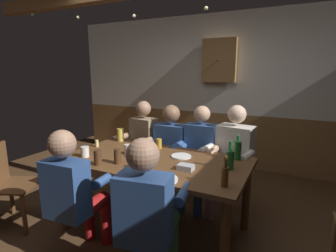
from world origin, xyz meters
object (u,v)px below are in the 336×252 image
dining_table (155,168)px  pint_glass_3 (120,135)px  table_candle (97,143)px  person_0 (140,143)px  bottle_0 (225,175)px  pint_glass_2 (159,144)px  person_1 (169,147)px  bottle_2 (230,159)px  pint_glass_7 (128,149)px  chair_empty_near_right (7,183)px  pint_glass_5 (141,163)px  person_2 (199,152)px  plate_0 (181,156)px  condiment_caddy (186,167)px  person_5 (148,209)px  wall_dart_cabinet (219,60)px  pint_glass_4 (85,152)px  pint_glass_1 (117,156)px  person_3 (232,155)px  pint_glass_0 (98,157)px  bottle_1 (238,150)px  person_4 (74,190)px  pint_glass_6 (140,153)px  plate_1 (161,179)px

dining_table → pint_glass_3: 0.85m
table_candle → person_0: bearing=74.6°
bottle_0 → pint_glass_2: bearing=144.8°
pint_glass_3 → person_1: bearing=31.2°
dining_table → bottle_2: bearing=4.3°
pint_glass_7 → person_0: bearing=113.4°
chair_empty_near_right → pint_glass_5: size_ratio=7.15×
person_2 → plate_0: bearing=90.5°
condiment_caddy → bottle_0: size_ratio=0.58×
person_5 → plate_0: 0.91m
wall_dart_cabinet → pint_glass_4: bearing=-105.4°
plate_0 → pint_glass_5: 0.51m
pint_glass_4 → pint_glass_1: bearing=-1.2°
person_3 → table_candle: 1.57m
pint_glass_0 → pint_glass_7: pint_glass_0 is taller
person_0 → person_5: 1.74m
person_0 → person_3: bearing=-171.5°
condiment_caddy → pint_glass_3: (-1.12, 0.54, 0.05)m
person_1 → pint_glass_4: 1.10m
bottle_1 → plate_0: bearing=-160.8°
pint_glass_4 → pint_glass_5: bearing=-3.1°
person_4 → pint_glass_0: (-0.02, 0.33, 0.18)m
table_candle → pint_glass_7: 0.48m
pint_glass_1 → bottle_1: bearing=32.6°
bottle_0 → bottle_1: size_ratio=0.98×
table_candle → pint_glass_6: bearing=-11.2°
bottle_0 → wall_dart_cabinet: bearing=107.9°
bottle_1 → pint_glass_1: (-0.99, -0.63, -0.03)m
person_5 → wall_dart_cabinet: wall_dart_cabinet is taller
person_0 → person_5: person_0 is taller
person_5 → pint_glass_1: 0.77m
table_candle → pint_glass_6: (0.68, -0.14, 0.02)m
dining_table → person_1: (-0.21, 0.72, 0.00)m
condiment_caddy → pint_glass_7: bearing=168.5°
plate_0 → pint_glass_1: pint_glass_1 is taller
person_3 → plate_1: size_ratio=4.65×
pint_glass_0 → pint_glass_6: size_ratio=1.11×
plate_1 → pint_glass_3: (-1.03, 0.84, 0.07)m
plate_0 → bottle_2: (0.53, -0.12, 0.09)m
pint_glass_4 → pint_glass_0: bearing=-23.7°
person_1 → pint_glass_5: size_ratio=9.83×
table_candle → bottle_2: bottle_2 is taller
plate_0 → pint_glass_5: pint_glass_5 is taller
pint_glass_0 → pint_glass_4: pint_glass_0 is taller
pint_glass_5 → table_candle: bearing=155.9°
plate_1 → pint_glass_6: 0.57m
wall_dart_cabinet → person_0: bearing=-113.6°
person_3 → chair_empty_near_right: 2.46m
plate_0 → bottle_1: (0.53, 0.18, 0.09)m
person_5 → chair_empty_near_right: 1.81m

